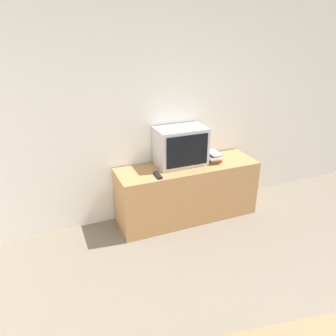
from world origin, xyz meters
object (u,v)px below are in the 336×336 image
object	(u,v)px
tv_stand	(187,192)
book_stack	(213,157)
television	(181,146)
remote_on_stand	(158,175)

from	to	relation	value
tv_stand	book_stack	world-z (taller)	book_stack
book_stack	television	bearing A→B (deg)	168.24
book_stack	tv_stand	bearing A→B (deg)	-179.77
remote_on_stand	tv_stand	bearing A→B (deg)	18.11
remote_on_stand	book_stack	bearing A→B (deg)	10.47
book_stack	remote_on_stand	distance (m)	0.78
television	book_stack	bearing A→B (deg)	-11.76
television	book_stack	size ratio (longest dim) A/B	2.38
tv_stand	book_stack	distance (m)	0.53
book_stack	remote_on_stand	world-z (taller)	book_stack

